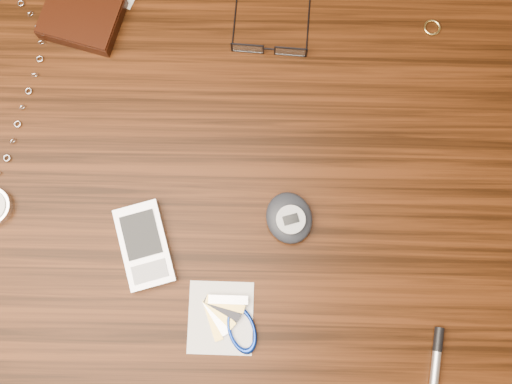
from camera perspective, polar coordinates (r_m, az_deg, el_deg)
ground at (r=1.49m, az=-2.64°, el=-6.14°), size 3.80×3.80×0.00m
desk at (r=0.85m, az=-4.63°, el=-2.46°), size 1.00×0.70×0.75m
wallet_and_card at (r=0.85m, az=-16.97°, el=16.44°), size 0.14×0.14×0.02m
eyeglasses at (r=0.80m, az=1.34°, el=14.40°), size 0.11×0.11×0.02m
gold_ring at (r=0.85m, az=17.20°, el=15.44°), size 0.03×0.03×0.00m
pda_phone at (r=0.74m, az=-11.09°, el=-5.27°), size 0.09×0.12×0.02m
pedometer at (r=0.73m, az=3.34°, el=-2.61°), size 0.08×0.08×0.03m
notepad_keys at (r=0.73m, az=-2.53°, el=-12.86°), size 0.10×0.09×0.01m
silver_pen at (r=0.76m, az=17.44°, el=-17.05°), size 0.03×0.14×0.01m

